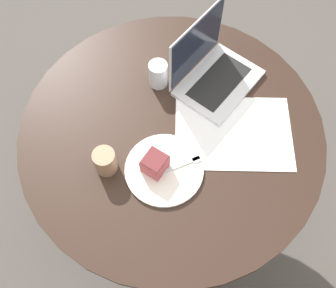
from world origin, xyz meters
name	(u,v)px	position (x,y,z in m)	size (l,w,h in m)	color
ground_plane	(170,202)	(0.00, 0.00, 0.00)	(12.00, 12.00, 0.00)	#4C4742
dining_table	(171,149)	(0.00, 0.00, 0.62)	(1.06, 1.06, 0.77)	black
paper_document	(233,132)	(-0.18, 0.11, 0.77)	(0.49, 0.44, 0.00)	white
plate	(164,170)	(0.09, 0.12, 0.77)	(0.26, 0.26, 0.01)	silver
cake_slice	(155,164)	(0.12, 0.11, 0.81)	(0.10, 0.10, 0.07)	#B74C51
fork	(181,165)	(0.04, 0.14, 0.78)	(0.17, 0.03, 0.00)	silver
coffee_glass	(105,161)	(0.25, 0.03, 0.81)	(0.07, 0.07, 0.09)	#997556
water_glass	(158,74)	(-0.05, -0.20, 0.82)	(0.07, 0.07, 0.10)	silver
laptop	(212,72)	(-0.23, -0.12, 0.82)	(0.36, 0.32, 0.25)	silver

